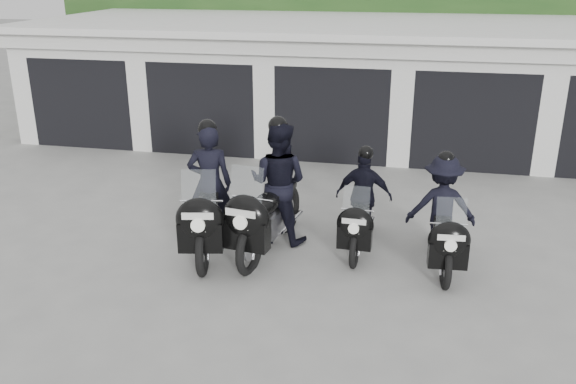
% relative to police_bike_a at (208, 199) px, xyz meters
% --- Properties ---
extents(ground, '(80.00, 80.00, 0.00)m').
position_rel_police_bike_a_xyz_m(ground, '(1.26, -0.54, -0.84)').
color(ground, gray).
rests_on(ground, ground).
extents(garage_block, '(16.40, 6.80, 2.96)m').
position_rel_police_bike_a_xyz_m(garage_block, '(1.26, 7.52, 0.59)').
color(garage_block, silver).
rests_on(garage_block, ground).
extents(background_vegetation, '(20.00, 3.90, 5.80)m').
position_rel_police_bike_a_xyz_m(background_vegetation, '(1.63, 12.38, 1.93)').
color(background_vegetation, '#1B3D16').
rests_on(background_vegetation, ground).
extents(police_bike_a, '(1.03, 2.40, 2.12)m').
position_rel_police_bike_a_xyz_m(police_bike_a, '(0.00, 0.00, 0.00)').
color(police_bike_a, black).
rests_on(police_bike_a, ground).
extents(police_bike_b, '(1.12, 2.48, 2.17)m').
position_rel_police_bike_a_xyz_m(police_bike_b, '(0.99, 0.33, 0.07)').
color(police_bike_b, black).
rests_on(police_bike_b, ground).
extents(police_bike_c, '(0.93, 1.94, 1.68)m').
position_rel_police_bike_a_xyz_m(police_bike_c, '(2.38, 0.65, -0.13)').
color(police_bike_c, black).
rests_on(police_bike_c, ground).
extents(police_bike_d, '(1.10, 2.03, 1.77)m').
position_rel_police_bike_a_xyz_m(police_bike_d, '(3.62, 0.32, -0.09)').
color(police_bike_d, black).
rests_on(police_bike_d, ground).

